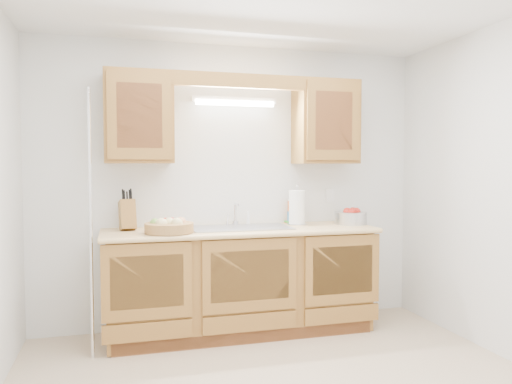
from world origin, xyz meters
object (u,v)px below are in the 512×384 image
object	(u,v)px
fruit_basket	(169,226)
paper_towel	(297,208)
knife_block	(127,215)
apple_bowl	(351,217)

from	to	relation	value
fruit_basket	paper_towel	distance (m)	1.19
knife_block	apple_bowl	xyz separation A→B (m)	(1.96, -0.13, -0.06)
apple_bowl	fruit_basket	bearing A→B (deg)	-174.47
fruit_basket	paper_towel	bearing A→B (deg)	11.63
knife_block	paper_towel	distance (m)	1.47
fruit_basket	paper_towel	xyz separation A→B (m)	(1.16, 0.24, 0.10)
paper_towel	apple_bowl	world-z (taller)	paper_towel
fruit_basket	apple_bowl	bearing A→B (deg)	5.53
paper_towel	apple_bowl	bearing A→B (deg)	-9.09
knife_block	apple_bowl	size ratio (longest dim) A/B	1.03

